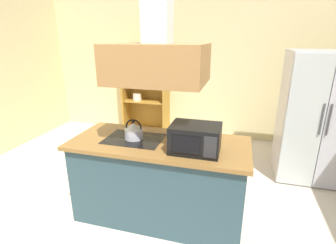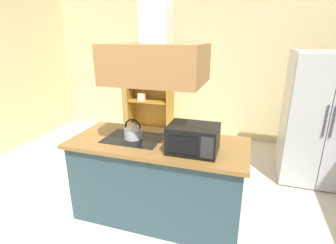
{
  "view_description": "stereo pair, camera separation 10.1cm",
  "coord_description": "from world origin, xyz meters",
  "views": [
    {
      "loc": [
        0.89,
        -2.02,
        1.93
      ],
      "look_at": [
        0.15,
        0.66,
        1.0
      ],
      "focal_mm": 27.36,
      "sensor_mm": 36.0,
      "label": 1
    },
    {
      "loc": [
        0.99,
        -1.99,
        1.93
      ],
      "look_at": [
        0.15,
        0.66,
        1.0
      ],
      "focal_mm": 27.36,
      "sensor_mm": 36.0,
      "label": 2
    }
  ],
  "objects": [
    {
      "name": "ground_plane",
      "position": [
        0.0,
        0.0,
        0.0
      ],
      "size": [
        7.8,
        7.8,
        0.0
      ],
      "primitive_type": "plane",
      "color": "beige"
    },
    {
      "name": "wall_back",
      "position": [
        0.0,
        3.0,
        1.35
      ],
      "size": [
        6.0,
        0.12,
        2.7
      ],
      "primitive_type": "cube",
      "color": "beige",
      "rests_on": "ground"
    },
    {
      "name": "kitchen_island",
      "position": [
        0.15,
        0.31,
        0.45
      ],
      "size": [
        1.84,
        0.8,
        0.9
      ],
      "color": "#29434B",
      "rests_on": "ground"
    },
    {
      "name": "range_hood",
      "position": [
        0.15,
        0.31,
        1.79
      ],
      "size": [
        0.9,
        0.7,
        1.19
      ],
      "color": "olive"
    },
    {
      "name": "refrigerator",
      "position": [
        1.95,
        1.73,
        0.88
      ],
      "size": [
        0.9,
        0.77,
        1.77
      ],
      "color": "#B9B2B7",
      "rests_on": "ground"
    },
    {
      "name": "dish_cabinet",
      "position": [
        -0.91,
        2.78,
        0.76
      ],
      "size": [
        0.91,
        0.4,
        1.71
      ],
      "color": "#A17227",
      "rests_on": "ground"
    },
    {
      "name": "kettle",
      "position": [
        -0.13,
        0.31,
        0.99
      ],
      "size": [
        0.19,
        0.19,
        0.22
      ],
      "color": "silver",
      "rests_on": "kitchen_island"
    },
    {
      "name": "cutting_board",
      "position": [
        0.39,
        0.52,
        0.91
      ],
      "size": [
        0.35,
        0.25,
        0.02
      ],
      "primitive_type": "cube",
      "rotation": [
        0.0,
        0.0,
        -0.04
      ],
      "color": "tan",
      "rests_on": "kitchen_island"
    },
    {
      "name": "microwave",
      "position": [
        0.54,
        0.18,
        1.03
      ],
      "size": [
        0.46,
        0.35,
        0.26
      ],
      "color": "black",
      "rests_on": "kitchen_island"
    }
  ]
}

